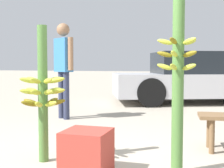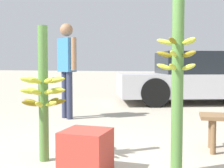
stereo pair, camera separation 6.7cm
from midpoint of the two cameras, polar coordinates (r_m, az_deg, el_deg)
banana_stalk_left at (r=3.21m, az=-11.85°, el=-1.58°), size 0.46×0.46×1.37m
banana_stalk_center at (r=2.82m, az=12.56°, el=1.32°), size 0.37×0.38×1.66m
vendor_person at (r=5.66m, az=-7.94°, el=4.17°), size 0.53×0.39×1.71m
parked_car at (r=8.26m, az=15.81°, el=1.04°), size 4.35×3.10×1.29m
produce_crate at (r=2.85m, az=-4.06°, el=-12.31°), size 0.40×0.40×0.40m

